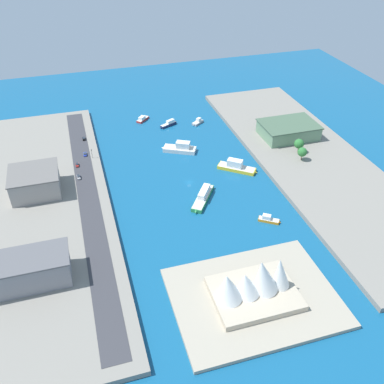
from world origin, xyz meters
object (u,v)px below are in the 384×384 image
at_px(ferry_green_doubledeck, 203,196).
at_px(ferry_white_commuter, 180,148).
at_px(carpark_squat_concrete, 35,182).
at_px(terminal_long_green, 288,130).
at_px(yacht_sleek_gray, 198,122).
at_px(patrol_launch_navy, 169,124).
at_px(opera_landmark, 253,285).
at_px(pickup_red, 77,165).
at_px(ferry_yellow_fast, 236,167).
at_px(water_taxi_orange, 268,219).
at_px(sedan_silver, 79,177).
at_px(traffic_light_waterfront, 92,152).
at_px(hatchback_blue, 85,154).
at_px(tugboat_red, 143,119).
at_px(suv_black, 84,139).
at_px(warehouse_low_gray, 26,270).

distance_m(ferry_green_doubledeck, ferry_white_commuter, 58.23).
bearing_deg(carpark_squat_concrete, terminal_long_green, -173.26).
height_order(ferry_green_doubledeck, yacht_sleek_gray, ferry_green_doubledeck).
bearing_deg(carpark_squat_concrete, yacht_sleek_gray, -151.67).
relative_size(patrol_launch_navy, opera_landmark, 0.39).
relative_size(yacht_sleek_gray, ferry_white_commuter, 0.45).
distance_m(ferry_white_commuter, pickup_red, 70.31).
relative_size(ferry_yellow_fast, patrol_launch_navy, 1.60).
xyz_separation_m(water_taxi_orange, ferry_white_commuter, (25.75, -87.93, 1.08)).
bearing_deg(opera_landmark, water_taxi_orange, -122.66).
xyz_separation_m(terminal_long_green, sedan_silver, (149.22, 13.02, -4.07)).
height_order(ferry_white_commuter, pickup_red, ferry_white_commuter).
bearing_deg(water_taxi_orange, carpark_squat_concrete, -26.96).
relative_size(traffic_light_waterfront, opera_landmark, 0.17).
bearing_deg(hatchback_blue, ferry_green_doubledeck, 133.06).
bearing_deg(carpark_squat_concrete, ferry_green_doubledeck, 161.17).
distance_m(ferry_green_doubledeck, carpark_squat_concrete, 98.25).
bearing_deg(terminal_long_green, pickup_red, -0.70).
distance_m(ferry_white_commuter, tugboat_red, 57.50).
xyz_separation_m(sedan_silver, suv_black, (-7.53, -49.64, -0.08)).
bearing_deg(sedan_silver, ferry_yellow_fast, 171.59).
bearing_deg(ferry_green_doubledeck, opera_landmark, 87.99).
height_order(tugboat_red, patrol_launch_navy, patrol_launch_navy).
bearing_deg(water_taxi_orange, pickup_red, -41.11).
bearing_deg(patrol_launch_navy, pickup_red, 31.90).
xyz_separation_m(water_taxi_orange, suv_black, (88.55, -118.53, 2.42)).
relative_size(terminal_long_green, pickup_red, 8.59).
bearing_deg(pickup_red, yacht_sleek_gray, -156.06).
height_order(warehouse_low_gray, terminal_long_green, warehouse_low_gray).
xyz_separation_m(traffic_light_waterfront, opera_landmark, (-54.71, 139.15, 2.25)).
bearing_deg(yacht_sleek_gray, water_taxi_orange, 90.56).
relative_size(yacht_sleek_gray, traffic_light_waterfront, 1.65).
height_order(water_taxi_orange, patrol_launch_navy, patrol_launch_navy).
bearing_deg(hatchback_blue, water_taxi_orange, 133.11).
bearing_deg(tugboat_red, ferry_yellow_fast, 116.23).
bearing_deg(terminal_long_green, suv_black, -14.49).
xyz_separation_m(water_taxi_orange, opera_landmark, (30.68, 47.86, 8.12)).
relative_size(yacht_sleek_gray, sedan_silver, 2.14).
height_order(pickup_red, traffic_light_waterfront, traffic_light_waterfront).
xyz_separation_m(suv_black, hatchback_blue, (1.19, 22.65, 0.02)).
distance_m(ferry_green_doubledeck, hatchback_blue, 90.53).
bearing_deg(opera_landmark, traffic_light_waterfront, -68.54).
height_order(water_taxi_orange, suv_black, suv_black).
distance_m(ferry_yellow_fast, yacht_sleek_gray, 71.55).
distance_m(ferry_green_doubledeck, terminal_long_green, 96.59).
bearing_deg(carpark_squat_concrete, opera_landmark, 129.48).
bearing_deg(yacht_sleek_gray, patrol_launch_navy, -7.07).
bearing_deg(tugboat_red, patrol_launch_navy, 139.81).
relative_size(patrol_launch_navy, hatchback_blue, 3.24).
bearing_deg(patrol_launch_navy, carpark_squat_concrete, 34.77).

